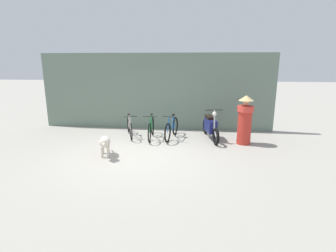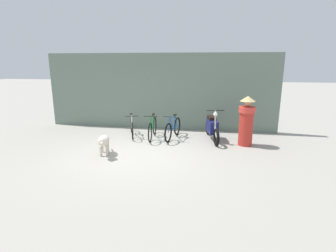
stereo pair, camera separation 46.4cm
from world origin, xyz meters
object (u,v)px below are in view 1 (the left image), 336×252
at_px(bicycle_2, 172,129).
at_px(stray_dog, 105,143).
at_px(bicycle_1, 151,128).
at_px(bicycle_0, 130,127).
at_px(person_in_robes, 245,119).
at_px(motorcycle, 211,127).

bearing_deg(bicycle_2, stray_dog, -30.02).
bearing_deg(bicycle_1, stray_dog, -30.63).
relative_size(bicycle_0, stray_dog, 1.51).
relative_size(bicycle_1, stray_dog, 1.61).
bearing_deg(bicycle_1, person_in_robes, 81.41).
bearing_deg(bicycle_1, motorcycle, 90.33).
xyz_separation_m(bicycle_1, bicycle_2, (0.71, 0.08, -0.01)).
xyz_separation_m(stray_dog, person_in_robes, (4.12, 1.66, 0.41)).
relative_size(bicycle_1, person_in_robes, 1.02).
bearing_deg(person_in_robes, bicycle_2, -25.65).
bearing_deg(stray_dog, person_in_robes, 94.97).
height_order(bicycle_1, motorcycle, motorcycle).
xyz_separation_m(bicycle_2, motorcycle, (1.35, 0.06, 0.10)).
distance_m(bicycle_0, motorcycle, 2.88).
bearing_deg(person_in_robes, bicycle_0, -23.67).
relative_size(motorcycle, stray_dog, 1.89).
height_order(bicycle_2, motorcycle, motorcycle).
height_order(bicycle_2, person_in_robes, person_in_robes).
height_order(stray_dog, person_in_robes, person_in_robes).
bearing_deg(motorcycle, stray_dog, -68.07).
height_order(bicycle_2, stray_dog, bicycle_2).
bearing_deg(person_in_robes, motorcycle, -38.63).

